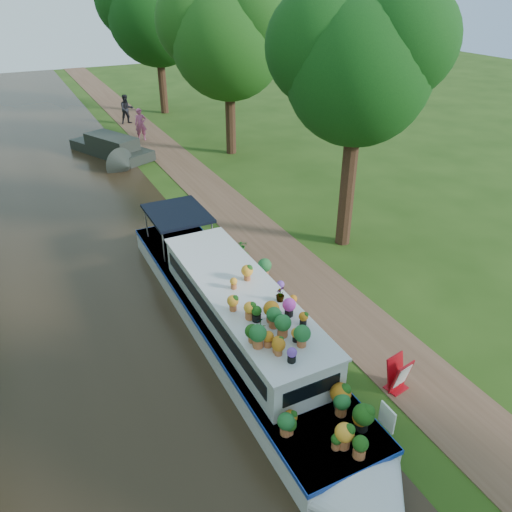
% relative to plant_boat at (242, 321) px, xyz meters
% --- Properties ---
extents(ground, '(100.00, 100.00, 0.00)m').
position_rel_plant_boat_xyz_m(ground, '(2.25, 0.85, -0.85)').
color(ground, '#213E0F').
rests_on(ground, ground).
extents(canal_water, '(10.00, 100.00, 0.02)m').
position_rel_plant_boat_xyz_m(canal_water, '(-3.75, 0.85, -0.84)').
color(canal_water, black).
rests_on(canal_water, ground).
extents(towpath, '(2.20, 100.00, 0.03)m').
position_rel_plant_boat_xyz_m(towpath, '(3.45, 0.85, -0.84)').
color(towpath, brown).
rests_on(towpath, ground).
extents(plant_boat, '(2.29, 13.52, 2.28)m').
position_rel_plant_boat_xyz_m(plant_boat, '(0.00, 0.00, 0.00)').
color(plant_boat, silver).
rests_on(plant_boat, canal_water).
extents(tree_near_overhang, '(5.52, 5.28, 8.99)m').
position_rel_plant_boat_xyz_m(tree_near_overhang, '(6.04, 3.92, 5.75)').
color(tree_near_overhang, black).
rests_on(tree_near_overhang, ground).
extents(tree_near_mid, '(6.90, 6.60, 9.40)m').
position_rel_plant_boat_xyz_m(tree_near_mid, '(6.73, 15.93, 5.58)').
color(tree_near_mid, black).
rests_on(tree_near_mid, ground).
extents(tree_near_far, '(7.59, 7.26, 10.30)m').
position_rel_plant_boat_xyz_m(tree_near_far, '(6.23, 26.94, 6.20)').
color(tree_near_far, black).
rests_on(tree_near_far, ground).
extents(second_boat, '(3.91, 6.61, 1.20)m').
position_rel_plant_boat_xyz_m(second_boat, '(0.50, 18.18, -0.36)').
color(second_boat, '#232722').
rests_on(second_boat, canal_water).
extents(sandwich_board, '(0.60, 0.54, 0.91)m').
position_rel_plant_boat_xyz_m(sandwich_board, '(2.70, -3.21, -0.41)').
color(sandwich_board, '#AB0C15').
rests_on(sandwich_board, towpath).
extents(pedestrian_pink, '(0.77, 0.57, 1.91)m').
position_rel_plant_boat_xyz_m(pedestrian_pink, '(2.82, 20.61, 0.13)').
color(pedestrian_pink, pink).
rests_on(pedestrian_pink, towpath).
extents(pedestrian_dark, '(1.00, 0.81, 1.94)m').
position_rel_plant_boat_xyz_m(pedestrian_dark, '(3.01, 24.85, 0.15)').
color(pedestrian_dark, black).
rests_on(pedestrian_dark, towpath).
extents(verge_plant, '(0.45, 0.41, 0.44)m').
position_rel_plant_boat_xyz_m(verge_plant, '(2.30, 4.94, -0.63)').
color(verge_plant, '#22691F').
rests_on(verge_plant, ground).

